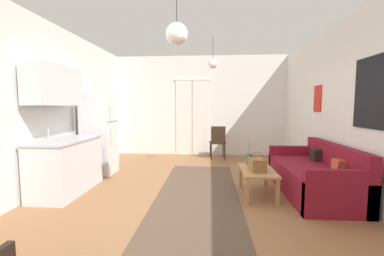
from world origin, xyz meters
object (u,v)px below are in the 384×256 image
at_px(bamboo_vase, 249,159).
at_px(accent_chair, 218,141).
at_px(pendant_lamp_near, 177,34).
at_px(pendant_lamp_far, 213,64).
at_px(coffee_table, 258,173).
at_px(handbag, 257,165).
at_px(couch, 316,177).
at_px(refrigerator, 99,134).

xyz_separation_m(bamboo_vase, accent_chair, (-0.46, 2.43, -0.03)).
bearing_deg(pendant_lamp_near, pendant_lamp_far, 76.84).
distance_m(coffee_table, pendant_lamp_far, 2.44).
height_order(handbag, accent_chair, accent_chair).
height_order(couch, pendant_lamp_far, pendant_lamp_far).
bearing_deg(accent_chair, coffee_table, 97.04).
xyz_separation_m(bamboo_vase, pendant_lamp_far, (-0.62, 1.00, 1.77)).
relative_size(handbag, pendant_lamp_far, 0.46).
height_order(couch, bamboo_vase, bamboo_vase).
xyz_separation_m(couch, handbag, (-0.98, -0.23, 0.24)).
relative_size(bamboo_vase, refrigerator, 0.26).
height_order(couch, refrigerator, refrigerator).
distance_m(couch, coffee_table, 0.97).
xyz_separation_m(handbag, pendant_lamp_near, (-1.16, -0.63, 1.82)).
bearing_deg(pendant_lamp_far, refrigerator, -174.46).
height_order(coffee_table, pendant_lamp_far, pendant_lamp_far).
relative_size(couch, pendant_lamp_far, 2.94).
relative_size(coffee_table, pendant_lamp_far, 1.30).
distance_m(accent_chair, pendant_lamp_far, 2.31).
bearing_deg(handbag, refrigerator, 159.25).
distance_m(couch, bamboo_vase, 1.09).
relative_size(couch, bamboo_vase, 4.52).
bearing_deg(couch, accent_chair, 120.28).
bearing_deg(handbag, pendant_lamp_near, -151.42).
height_order(couch, coffee_table, couch).
bearing_deg(pendant_lamp_near, coffee_table, 31.40).
xyz_separation_m(coffee_table, pendant_lamp_far, (-0.72, 1.29, 1.94)).
bearing_deg(bamboo_vase, couch, -8.57).
xyz_separation_m(handbag, accent_chair, (-0.53, 2.82, -0.03)).
relative_size(bamboo_vase, pendant_lamp_near, 0.65).
xyz_separation_m(couch, accent_chair, (-1.51, 2.59, 0.21)).
height_order(coffee_table, pendant_lamp_near, pendant_lamp_near).
relative_size(coffee_table, refrigerator, 0.51).
relative_size(bamboo_vase, pendant_lamp_far, 0.65).
bearing_deg(refrigerator, handbag, -20.75).
height_order(refrigerator, pendant_lamp_near, pendant_lamp_near).
relative_size(refrigerator, pendant_lamp_far, 2.55).
height_order(refrigerator, accent_chair, refrigerator).
bearing_deg(coffee_table, pendant_lamp_near, -148.60).
bearing_deg(accent_chair, bamboo_vase, 96.27).
xyz_separation_m(bamboo_vase, refrigerator, (-2.98, 0.77, 0.32)).
bearing_deg(coffee_table, handbag, -104.61).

